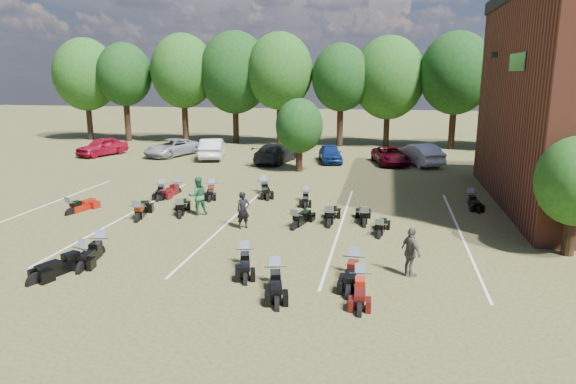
% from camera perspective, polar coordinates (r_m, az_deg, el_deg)
% --- Properties ---
extents(ground, '(160.00, 160.00, 0.00)m').
position_cam_1_polar(ground, '(19.93, -0.73, -5.96)').
color(ground, brown).
rests_on(ground, ground).
extents(car_0, '(3.14, 4.68, 1.48)m').
position_cam_1_polar(car_0, '(44.46, -19.95, 4.78)').
color(car_0, maroon).
rests_on(car_0, ground).
extents(car_1, '(2.75, 5.06, 1.58)m').
position_cam_1_polar(car_1, '(40.80, -8.41, 4.82)').
color(car_1, '#B9BABD').
rests_on(car_1, ground).
extents(car_2, '(3.71, 5.40, 1.37)m').
position_cam_1_polar(car_2, '(42.62, -12.82, 4.83)').
color(car_2, '#94979C').
rests_on(car_2, ground).
extents(car_3, '(2.79, 5.23, 1.44)m').
position_cam_1_polar(car_3, '(38.42, -1.42, 4.35)').
color(car_3, black).
rests_on(car_3, ground).
extents(car_4, '(2.36, 4.13, 1.32)m').
position_cam_1_polar(car_4, '(38.72, 4.72, 4.29)').
color(car_4, navy).
rests_on(car_4, ground).
extents(car_5, '(3.47, 4.98, 1.56)m').
position_cam_1_polar(car_5, '(38.70, 14.43, 4.09)').
color(car_5, beige).
rests_on(car_5, ground).
extents(car_6, '(3.11, 4.95, 1.27)m').
position_cam_1_polar(car_6, '(38.45, 11.31, 3.98)').
color(car_6, '#500412').
rests_on(car_6, ground).
extents(car_7, '(2.04, 4.67, 1.34)m').
position_cam_1_polar(car_7, '(40.76, 27.57, 3.30)').
color(car_7, '#3A393E').
rests_on(car_7, ground).
extents(person_black, '(0.69, 0.65, 1.59)m').
position_cam_1_polar(person_black, '(21.96, -5.00, -2.05)').
color(person_black, black).
rests_on(person_black, ground).
extents(person_green, '(1.11, 1.04, 1.82)m').
position_cam_1_polar(person_green, '(24.37, -9.99, -0.42)').
color(person_green, '#256339').
rests_on(person_green, ground).
extents(person_grey, '(0.86, 1.03, 1.65)m').
position_cam_1_polar(person_grey, '(17.25, 13.49, -6.50)').
color(person_grey, '#554F48').
rests_on(person_grey, ground).
extents(motorcycle_1, '(1.50, 2.50, 1.33)m').
position_cam_1_polar(motorcycle_1, '(19.22, -22.01, -7.67)').
color(motorcycle_1, black).
rests_on(motorcycle_1, ground).
extents(motorcycle_2, '(1.08, 2.37, 1.28)m').
position_cam_1_polar(motorcycle_2, '(20.17, -20.12, -6.55)').
color(motorcycle_2, black).
rests_on(motorcycle_2, ground).
extents(motorcycle_3, '(1.23, 2.33, 1.24)m').
position_cam_1_polar(motorcycle_3, '(16.38, -1.44, -10.28)').
color(motorcycle_3, black).
rests_on(motorcycle_3, ground).
extents(motorcycle_4, '(1.24, 2.23, 1.19)m').
position_cam_1_polar(motorcycle_4, '(18.02, -4.79, -8.10)').
color(motorcycle_4, black).
rests_on(motorcycle_4, ground).
extents(motorcycle_5, '(0.80, 2.35, 1.30)m').
position_cam_1_polar(motorcycle_5, '(17.27, 7.29, -9.13)').
color(motorcycle_5, black).
rests_on(motorcycle_5, ground).
extents(motorcycle_6, '(0.77, 2.13, 1.17)m').
position_cam_1_polar(motorcycle_6, '(16.09, 7.97, -10.85)').
color(motorcycle_6, '#430B09').
rests_on(motorcycle_6, ground).
extents(motorcycle_7, '(1.18, 2.29, 1.22)m').
position_cam_1_polar(motorcycle_7, '(26.32, -22.98, -2.32)').
color(motorcycle_7, maroon).
rests_on(motorcycle_7, ground).
extents(motorcycle_8, '(1.37, 2.61, 1.39)m').
position_cam_1_polar(motorcycle_8, '(24.16, -16.33, -3.10)').
color(motorcycle_8, black).
rests_on(motorcycle_8, ground).
extents(motorcycle_9, '(1.40, 2.49, 1.32)m').
position_cam_1_polar(motorcycle_9, '(24.27, -11.89, -2.78)').
color(motorcycle_9, black).
rests_on(motorcycle_9, ground).
extents(motorcycle_10, '(1.18, 2.35, 1.25)m').
position_cam_1_polar(motorcycle_10, '(22.03, 0.77, -4.11)').
color(motorcycle_10, black).
rests_on(motorcycle_10, ground).
extents(motorcycle_11, '(0.77, 2.42, 1.35)m').
position_cam_1_polar(motorcycle_11, '(22.44, 4.59, -3.83)').
color(motorcycle_11, black).
rests_on(motorcycle_11, ground).
extents(motorcycle_12, '(0.85, 2.12, 1.15)m').
position_cam_1_polar(motorcycle_12, '(21.23, 10.09, -4.98)').
color(motorcycle_12, black).
rests_on(motorcycle_12, ground).
extents(motorcycle_13, '(0.92, 2.35, 1.28)m').
position_cam_1_polar(motorcycle_13, '(22.68, 8.45, -3.75)').
color(motorcycle_13, black).
rests_on(motorcycle_13, ground).
extents(motorcycle_14, '(0.94, 2.31, 1.26)m').
position_cam_1_polar(motorcycle_14, '(29.20, -12.15, -0.13)').
color(motorcycle_14, '#500B0F').
rests_on(motorcycle_14, ground).
extents(motorcycle_16, '(1.22, 2.20, 1.17)m').
position_cam_1_polar(motorcycle_16, '(29.13, -13.77, -0.25)').
color(motorcycle_16, black).
rests_on(motorcycle_16, ground).
extents(motorcycle_17, '(1.24, 2.30, 1.22)m').
position_cam_1_polar(motorcycle_17, '(28.59, -8.44, -0.26)').
color(motorcycle_17, black).
rests_on(motorcycle_17, ground).
extents(motorcycle_18, '(1.51, 2.50, 1.33)m').
position_cam_1_polar(motorcycle_18, '(28.72, -2.70, -0.07)').
color(motorcycle_18, black).
rests_on(motorcycle_18, ground).
extents(motorcycle_19, '(0.91, 2.06, 1.11)m').
position_cam_1_polar(motorcycle_19, '(26.81, 2.00, -1.01)').
color(motorcycle_19, black).
rests_on(motorcycle_19, ground).
extents(motorcycle_20, '(0.85, 2.16, 1.17)m').
position_cam_1_polar(motorcycle_20, '(27.65, 19.58, -1.33)').
color(motorcycle_20, black).
rests_on(motorcycle_20, ground).
extents(tree_line, '(56.00, 6.00, 9.79)m').
position_cam_1_polar(tree_line, '(47.71, 5.33, 12.71)').
color(tree_line, black).
rests_on(tree_line, ground).
extents(young_tree_near_building, '(2.80, 2.80, 4.16)m').
position_cam_1_polar(young_tree_near_building, '(20.89, 29.38, 1.04)').
color(young_tree_near_building, black).
rests_on(young_tree_near_building, ground).
extents(young_tree_midfield, '(3.20, 3.20, 4.70)m').
position_cam_1_polar(young_tree_midfield, '(34.62, 1.26, 7.36)').
color(young_tree_midfield, black).
rests_on(young_tree_midfield, ground).
extents(parking_lines, '(20.10, 14.00, 0.01)m').
position_cam_1_polar(parking_lines, '(23.43, -6.43, -3.12)').
color(parking_lines, silver).
rests_on(parking_lines, ground).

